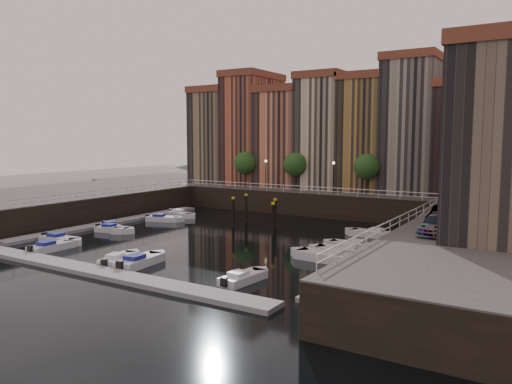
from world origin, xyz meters
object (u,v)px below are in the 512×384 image
Objects in this scene: car_c at (436,226)px; gangway at (425,219)px; boat_left_2 at (111,227)px; boat_left_1 at (113,229)px; boat_left_0 at (59,239)px; corner_tower at (466,138)px; mooring_pilings at (256,214)px; car_b at (444,218)px; car_a at (457,203)px.

gangway is at bearing 107.44° from car_c.
boat_left_2 is 0.94× the size of car_c.
boat_left_2 reaches higher than boat_left_1.
boat_left_0 is 7.25m from boat_left_2.
boat_left_2 is (-33.16, -18.66, -9.85)m from corner_tower.
mooring_pilings is at bearing 51.39° from boat_left_0.
car_c is at bearing -83.49° from car_b.
boat_left_1 is at bearing -153.46° from gangway.
mooring_pilings is 21.14m from car_a.
corner_tower reaches higher than boat_left_2.
boat_left_2 is at bearing -170.05° from car_b.
boat_left_0 is 34.50m from car_c.
car_b is at bearing -15.33° from mooring_pilings.
boat_left_0 is at bearing -63.31° from boat_left_2.
boat_left_1 is 33.62m from car_c.
mooring_pilings is at bearing -171.53° from car_a.
gangway is 1.96× the size of car_a.
car_b is at bearing 15.27° from boat_left_0.
car_a is at bearing 15.50° from boat_left_1.
car_b is 3.74m from car_c.
car_b is (3.83, -10.26, 1.88)m from gangway.
corner_tower is 9.86m from gangway.
boat_left_0 is 6.68m from boat_left_1.
boat_left_1 is (-29.41, -14.69, -1.59)m from gangway.
boat_left_2 is at bearing -178.36° from car_c.
boat_left_2 is (-0.85, 0.53, 0.02)m from boat_left_1.
corner_tower reaches higher than car_b.
car_a reaches higher than mooring_pilings.
car_c is (4.03, -13.99, 1.79)m from gangway.
gangway is 36.46m from boat_left_0.
boat_left_2 is 34.46m from car_c.
car_b is (0.93, -14.76, -6.39)m from corner_tower.
car_a is at bearing 31.24° from boat_left_0.
corner_tower is 16.11m from car_b.
corner_tower is 39.30m from boat_left_2.
car_c is (33.53, 7.37, 3.36)m from boat_left_0.
boat_left_2 is at bearing -154.93° from gangway.
boat_left_1 is 0.94× the size of boat_left_2.
car_b reaches higher than gangway.
car_a is 11.13m from car_b.
boat_left_2 is at bearing 137.96° from boat_left_1.
car_a is 0.88× the size of car_c.
corner_tower is 23.80m from mooring_pilings.
mooring_pilings is 1.53× the size of boat_left_2.
corner_tower is at bearing 23.70° from mooring_pilings.
mooring_pilings is at bearing 168.10° from car_b.
car_b is at bearing 94.44° from car_c.
car_a is at bearing 15.84° from gangway.
boat_left_1 is 0.89× the size of car_c.
mooring_pilings is 1.45× the size of car_c.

